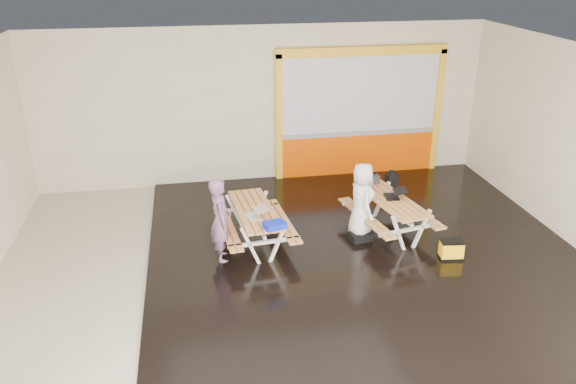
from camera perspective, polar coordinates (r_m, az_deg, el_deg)
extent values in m
cube|color=beige|center=(9.70, 0.94, -7.55)|extent=(10.00, 8.00, 0.01)
cube|color=white|center=(8.45, 1.10, 13.30)|extent=(10.00, 8.00, 0.01)
cube|color=beige|center=(12.69, -2.49, 8.65)|extent=(10.00, 0.01, 3.50)
cube|color=beige|center=(5.51, 9.24, -13.00)|extent=(10.00, 0.01, 3.50)
cube|color=black|center=(9.97, 8.06, -6.68)|extent=(7.50, 7.98, 0.05)
cube|color=#ED5000|center=(13.45, 6.99, 3.78)|extent=(3.60, 0.12, 1.00)
cube|color=gray|center=(13.28, 7.10, 5.93)|extent=(3.60, 0.14, 0.10)
cube|color=silver|center=(13.05, 7.29, 9.76)|extent=(3.60, 0.08, 1.72)
cube|color=yellow|center=(12.73, -0.94, 7.32)|extent=(0.14, 0.16, 2.90)
cube|color=yellow|center=(13.81, 14.72, 7.85)|extent=(0.14, 0.16, 2.90)
cube|color=yellow|center=(12.84, 7.54, 13.90)|extent=(3.88, 0.16, 0.20)
cube|color=#DC9A54|center=(9.98, -4.81, -2.00)|extent=(0.29, 1.83, 0.04)
cube|color=#DC9A54|center=(10.00, -4.08, -1.91)|extent=(0.29, 1.83, 0.04)
cube|color=#DC9A54|center=(10.03, -3.36, -1.83)|extent=(0.29, 1.83, 0.04)
cube|color=#DC9A54|center=(10.05, -2.64, -1.74)|extent=(0.29, 1.83, 0.04)
cube|color=#DC9A54|center=(10.08, -1.92, -1.66)|extent=(0.29, 1.83, 0.04)
cube|color=white|center=(9.53, -3.80, -5.48)|extent=(0.34, 0.09, 0.73)
cube|color=white|center=(9.62, -1.02, -5.12)|extent=(0.34, 0.09, 0.73)
cube|color=white|center=(9.55, -2.40, -5.08)|extent=(1.25, 0.18, 0.05)
cube|color=white|center=(9.44, -2.43, -3.82)|extent=(0.62, 0.11, 0.05)
cube|color=white|center=(10.74, -5.36, -2.01)|extent=(0.34, 0.09, 0.73)
cube|color=white|center=(10.82, -2.90, -1.72)|extent=(0.34, 0.09, 0.73)
cube|color=white|center=(10.76, -4.13, -1.66)|extent=(1.25, 0.18, 0.05)
cube|color=white|center=(10.66, -4.17, -0.51)|extent=(0.62, 0.11, 0.05)
cube|color=white|center=(10.11, -3.33, -2.76)|extent=(0.20, 1.50, 0.05)
cube|color=#DC9A54|center=(10.06, -6.46, -3.60)|extent=(0.29, 1.83, 0.04)
cube|color=#DC9A54|center=(10.08, -5.77, -3.52)|extent=(0.29, 1.83, 0.04)
cube|color=#DC9A54|center=(10.24, -0.91, -2.93)|extent=(0.29, 1.83, 0.04)
cube|color=#DC9A54|center=(10.27, -0.25, -2.85)|extent=(0.29, 1.83, 0.04)
cube|color=#DC9A54|center=(10.47, 9.09, -0.97)|extent=(0.48, 1.81, 0.04)
cube|color=#DC9A54|center=(10.53, 9.70, -0.87)|extent=(0.48, 1.81, 0.04)
cube|color=#DC9A54|center=(10.59, 10.30, -0.76)|extent=(0.48, 1.81, 0.04)
cube|color=#DC9A54|center=(10.66, 10.90, -0.65)|extent=(0.48, 1.81, 0.04)
cube|color=#DC9A54|center=(10.72, 11.48, -0.54)|extent=(0.48, 1.81, 0.04)
cube|color=white|center=(10.09, 11.06, -4.14)|extent=(0.34, 0.12, 0.73)
cube|color=white|center=(10.34, 13.28, -3.65)|extent=(0.34, 0.12, 0.73)
cube|color=white|center=(10.20, 12.20, -3.69)|extent=(1.23, 0.30, 0.05)
cube|color=white|center=(10.09, 12.32, -2.49)|extent=(0.61, 0.18, 0.05)
cube|color=white|center=(11.15, 7.31, -1.10)|extent=(0.34, 0.12, 0.73)
cube|color=white|center=(11.38, 9.41, -0.73)|extent=(0.34, 0.12, 0.73)
cube|color=white|center=(11.25, 8.38, -0.72)|extent=(1.23, 0.30, 0.05)
cube|color=white|center=(11.15, 8.45, 0.39)|extent=(0.61, 0.18, 0.05)
cube|color=white|center=(10.67, 10.23, -1.65)|extent=(0.35, 1.47, 0.05)
cube|color=#DC9A54|center=(10.44, 7.56, -2.60)|extent=(0.47, 1.81, 0.04)
cube|color=#DC9A54|center=(10.50, 8.15, -2.49)|extent=(0.47, 1.81, 0.04)
cube|color=#DC9A54|center=(10.93, 12.17, -1.71)|extent=(0.47, 1.81, 0.04)
cube|color=#DC9A54|center=(11.00, 12.71, -1.60)|extent=(0.47, 1.81, 0.04)
imported|color=slate|center=(9.59, -6.81, -2.84)|extent=(0.39, 0.57, 1.50)
imported|color=white|center=(10.36, 7.42, -0.83)|extent=(0.48, 0.71, 1.41)
cube|color=silver|center=(9.74, -3.53, -2.47)|extent=(0.29, 0.37, 0.02)
cube|color=silver|center=(9.73, -2.76, -1.73)|extent=(0.28, 0.36, 0.06)
cube|color=silver|center=(9.73, -2.79, -1.73)|extent=(0.24, 0.32, 0.05)
cube|color=black|center=(10.65, 10.39, -0.47)|extent=(0.29, 0.37, 0.02)
cube|color=black|center=(10.64, 11.23, 0.14)|extent=(0.27, 0.37, 0.07)
cube|color=silver|center=(10.63, 11.20, 0.14)|extent=(0.23, 0.32, 0.06)
cube|color=#1022C2|center=(9.33, -1.34, -3.35)|extent=(0.40, 0.34, 0.10)
cube|color=black|center=(11.19, 8.24, 1.28)|extent=(0.37, 0.21, 0.16)
cylinder|color=black|center=(11.15, 8.27, 1.83)|extent=(0.26, 0.04, 0.02)
cube|color=black|center=(11.56, 10.38, 0.99)|extent=(0.28, 0.22, 0.34)
cylinder|color=black|center=(11.49, 10.45, 1.86)|extent=(0.20, 0.20, 0.09)
cube|color=black|center=(10.48, 7.32, -4.47)|extent=(0.41, 0.33, 0.14)
cube|color=black|center=(10.24, 16.03, -6.29)|extent=(0.42, 0.30, 0.04)
cube|color=yellow|center=(10.17, 16.12, -5.56)|extent=(0.40, 0.28, 0.30)
cube|color=black|center=(10.10, 16.22, -4.78)|extent=(0.42, 0.30, 0.03)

